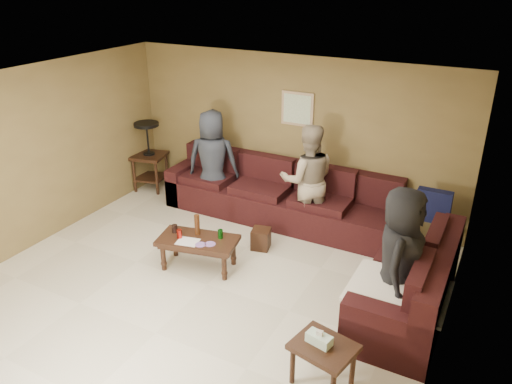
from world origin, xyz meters
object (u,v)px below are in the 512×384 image
sectional_sofa (313,226)px  person_right (399,259)px  coffee_table (198,243)px  end_table_left (149,155)px  person_left (213,161)px  side_table_right (323,350)px  person_middle (308,180)px  waste_bin (261,239)px

sectional_sofa → person_right: bearing=-39.0°
sectional_sofa → person_right: person_right is taller
sectional_sofa → coffee_table: size_ratio=4.16×
end_table_left → person_left: size_ratio=0.73×
sectional_sofa → side_table_right: bearing=-66.2°
coffee_table → person_right: (2.55, 0.07, 0.45)m
coffee_table → person_left: bearing=115.5°
end_table_left → person_middle: (3.08, -0.19, 0.20)m
sectional_sofa → end_table_left: end_table_left is taller
coffee_table → end_table_left: (-2.20, 1.77, 0.27)m
coffee_table → end_table_left: bearing=141.2°
person_left → coffee_table: bearing=94.0°
sectional_sofa → person_middle: person_middle is taller
sectional_sofa → person_left: (-1.90, 0.39, 0.51)m
person_middle → person_right: 2.25m
sectional_sofa → person_right: 1.88m
coffee_table → person_right: person_right is taller
coffee_table → person_left: 1.83m
sectional_sofa → person_left: size_ratio=2.79×
side_table_right → sectional_sofa: bearing=113.8°
waste_bin → person_left: 1.64m
person_left → person_right: 3.65m
waste_bin → person_left: person_left is taller
coffee_table → end_table_left: end_table_left is taller
person_left → person_middle: (1.64, -0.02, 0.01)m
person_right → waste_bin: bearing=66.3°
end_table_left → person_right: size_ratio=0.74×
side_table_right → person_left: 4.06m
person_left → person_right: bearing=133.7°
person_right → side_table_right: bearing=159.9°
person_right → person_left: bearing=61.7°
side_table_right → person_right: (0.37, 1.23, 0.42)m
person_left → side_table_right: bearing=115.4°
waste_bin → person_left: bearing=148.5°
coffee_table → waste_bin: bearing=58.2°
end_table_left → waste_bin: bearing=-19.3°
end_table_left → side_table_right: size_ratio=1.88×
side_table_right → person_right: person_right is taller
person_middle → coffee_table: bearing=32.1°
sectional_sofa → waste_bin: 0.76m
person_left → person_middle: bearing=157.7°
end_table_left → person_left: bearing=-6.8°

